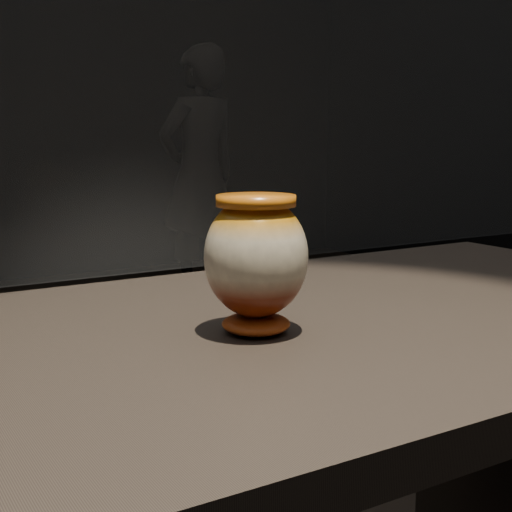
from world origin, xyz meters
The scene contains 2 objects.
main_vase centered at (0.12, -0.03, 1.00)m, with size 0.15×0.15×0.19m.
visitor centered at (1.86, 3.59, 0.88)m, with size 0.64×0.42×1.76m, color black.
Camera 1 is at (-0.36, -0.83, 1.17)m, focal length 50.00 mm.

